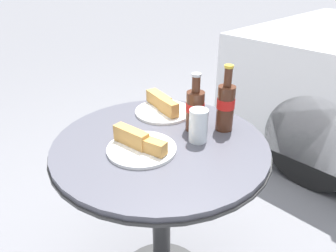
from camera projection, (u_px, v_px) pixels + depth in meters
The scene contains 6 objects.
bistro_table at pixel (161, 179), 1.28m from camera, with size 0.80×0.80×0.76m.
cola_bottle_left at pixel (195, 108), 1.24m from camera, with size 0.07×0.07×0.23m.
cola_bottle_right at pixel (226, 105), 1.24m from camera, with size 0.07×0.07×0.26m.
drinking_glass at pixel (198, 127), 1.18m from camera, with size 0.07×0.07×0.12m.
lunch_plate_near at pixel (141, 145), 1.13m from camera, with size 0.24×0.24×0.07m.
lunch_plate_far at pixel (163, 107), 1.42m from camera, with size 0.25×0.24×0.07m.
Camera 1 is at (0.76, -0.70, 1.37)m, focal length 35.00 mm.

